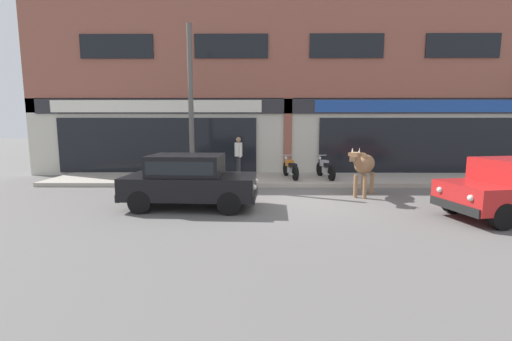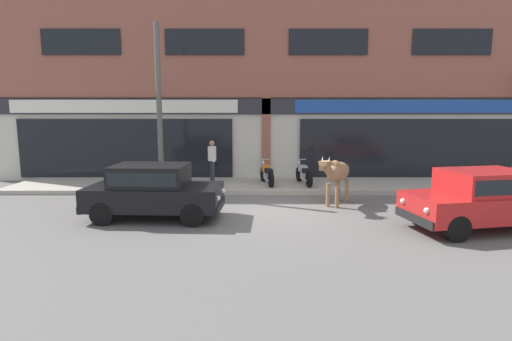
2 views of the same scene
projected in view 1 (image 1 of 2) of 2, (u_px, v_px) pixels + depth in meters
ground_plane at (301, 201)px, 10.20m from camera, size 90.00×90.00×0.00m
sidewalk at (290, 179)px, 13.80m from camera, size 19.00×2.89×0.15m
shop_building at (288, 75)px, 14.90m from camera, size 23.00×1.40×9.27m
cow at (364, 165)px, 10.77m from camera, size 1.36×1.90×1.61m
car_0 at (189, 178)px, 9.31m from camera, size 3.67×1.76×1.46m
motorcycle_0 at (290, 168)px, 13.54m from camera, size 0.62×1.79×0.88m
motorcycle_1 at (325, 169)px, 13.51m from camera, size 0.59×1.80×0.88m
pedestrian at (238, 152)px, 13.99m from camera, size 0.32×0.46×1.60m
utility_pole at (191, 105)px, 12.31m from camera, size 0.18×0.18×5.63m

